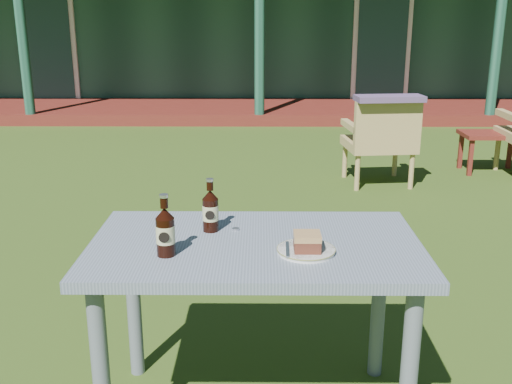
{
  "coord_description": "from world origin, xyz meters",
  "views": [
    {
      "loc": [
        0.02,
        -3.63,
        1.51
      ],
      "look_at": [
        0.0,
        -1.3,
        0.82
      ],
      "focal_mm": 42.0,
      "sensor_mm": 36.0,
      "label": 1
    }
  ],
  "objects_px": {
    "cake_slice": "(307,242)",
    "cola_bottle_far": "(165,231)",
    "cola_bottle_near": "(210,210)",
    "armchair_left": "(381,137)",
    "plate": "(306,250)",
    "side_table": "(492,138)",
    "cafe_table": "(255,268)"
  },
  "relations": [
    {
      "from": "plate",
      "to": "side_table",
      "type": "distance_m",
      "value": 4.46
    },
    {
      "from": "cake_slice",
      "to": "cola_bottle_near",
      "type": "xyz_separation_m",
      "value": [
        -0.35,
        0.23,
        0.04
      ]
    },
    {
      "from": "cafe_table",
      "to": "cola_bottle_near",
      "type": "bearing_deg",
      "value": 145.81
    },
    {
      "from": "cafe_table",
      "to": "cola_bottle_near",
      "type": "xyz_separation_m",
      "value": [
        -0.17,
        0.12,
        0.18
      ]
    },
    {
      "from": "armchair_left",
      "to": "side_table",
      "type": "relative_size",
      "value": 1.33
    },
    {
      "from": "plate",
      "to": "cake_slice",
      "type": "relative_size",
      "value": 2.22
    },
    {
      "from": "cake_slice",
      "to": "side_table",
      "type": "relative_size",
      "value": 0.15
    },
    {
      "from": "plate",
      "to": "cafe_table",
      "type": "bearing_deg",
      "value": 150.78
    },
    {
      "from": "cafe_table",
      "to": "cola_bottle_far",
      "type": "bearing_deg",
      "value": -157.32
    },
    {
      "from": "cake_slice",
      "to": "side_table",
      "type": "height_order",
      "value": "cake_slice"
    },
    {
      "from": "plate",
      "to": "armchair_left",
      "type": "xyz_separation_m",
      "value": [
        0.93,
        3.4,
        -0.28
      ]
    },
    {
      "from": "cake_slice",
      "to": "cola_bottle_far",
      "type": "distance_m",
      "value": 0.48
    },
    {
      "from": "cafe_table",
      "to": "cola_bottle_far",
      "type": "relative_size",
      "value": 5.51
    },
    {
      "from": "plate",
      "to": "side_table",
      "type": "xyz_separation_m",
      "value": [
        2.13,
        3.89,
        -0.39
      ]
    },
    {
      "from": "cafe_table",
      "to": "side_table",
      "type": "bearing_deg",
      "value": 58.7
    },
    {
      "from": "cake_slice",
      "to": "side_table",
      "type": "bearing_deg",
      "value": 61.42
    },
    {
      "from": "cola_bottle_near",
      "to": "cola_bottle_far",
      "type": "height_order",
      "value": "cola_bottle_far"
    },
    {
      "from": "cola_bottle_far",
      "to": "side_table",
      "type": "height_order",
      "value": "cola_bottle_far"
    },
    {
      "from": "plate",
      "to": "cake_slice",
      "type": "bearing_deg",
      "value": -82.34
    },
    {
      "from": "cake_slice",
      "to": "cola_bottle_far",
      "type": "xyz_separation_m",
      "value": [
        -0.48,
        -0.01,
        0.04
      ]
    },
    {
      "from": "cafe_table",
      "to": "cola_bottle_far",
      "type": "distance_m",
      "value": 0.38
    },
    {
      "from": "cola_bottle_near",
      "to": "armchair_left",
      "type": "relative_size",
      "value": 0.26
    },
    {
      "from": "cake_slice",
      "to": "cola_bottle_far",
      "type": "bearing_deg",
      "value": -178.24
    },
    {
      "from": "cake_slice",
      "to": "cola_bottle_far",
      "type": "relative_size",
      "value": 0.42
    },
    {
      "from": "plate",
      "to": "cola_bottle_near",
      "type": "distance_m",
      "value": 0.42
    },
    {
      "from": "cafe_table",
      "to": "cake_slice",
      "type": "distance_m",
      "value": 0.26
    },
    {
      "from": "cafe_table",
      "to": "side_table",
      "type": "height_order",
      "value": "cafe_table"
    },
    {
      "from": "armchair_left",
      "to": "plate",
      "type": "bearing_deg",
      "value": -105.34
    },
    {
      "from": "plate",
      "to": "armchair_left",
      "type": "relative_size",
      "value": 0.26
    },
    {
      "from": "cola_bottle_near",
      "to": "side_table",
      "type": "xyz_separation_m",
      "value": [
        2.48,
        3.68,
        -0.46
      ]
    },
    {
      "from": "plate",
      "to": "cake_slice",
      "type": "distance_m",
      "value": 0.04
    },
    {
      "from": "cola_bottle_far",
      "to": "cake_slice",
      "type": "bearing_deg",
      "value": 1.76
    }
  ]
}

